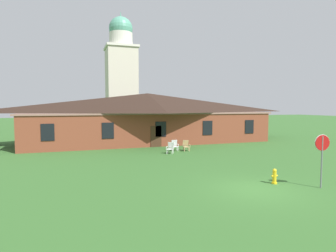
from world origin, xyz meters
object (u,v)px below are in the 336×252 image
object	(u,v)px
lawn_chair_near_door	(175,145)
fire_hydrant	(274,177)
lawn_chair_by_porch	(170,148)
stop_sign	(322,150)
lawn_chair_left_end	(186,145)

from	to	relation	value
lawn_chair_near_door	fire_hydrant	size ratio (longest dim) A/B	1.21
fire_hydrant	lawn_chair_by_porch	bearing A→B (deg)	100.82
stop_sign	lawn_chair_by_porch	bearing A→B (deg)	107.13
lawn_chair_by_porch	lawn_chair_near_door	xyz separation A→B (m)	(0.89, 1.36, 0.00)
lawn_chair_by_porch	fire_hydrant	xyz separation A→B (m)	(2.01, -10.50, -0.12)
stop_sign	lawn_chair_by_porch	xyz separation A→B (m)	(-3.65, 11.85, -1.38)
lawn_chair_by_porch	fire_hydrant	size ratio (longest dim) A/B	1.21
lawn_chair_by_porch	fire_hydrant	bearing A→B (deg)	-79.18
lawn_chair_near_door	lawn_chair_left_end	size ratio (longest dim) A/B	1.00
stop_sign	lawn_chair_by_porch	size ratio (longest dim) A/B	2.76
lawn_chair_by_porch	fire_hydrant	world-z (taller)	lawn_chair_by_porch
lawn_chair_by_porch	lawn_chair_near_door	distance (m)	1.62
lawn_chair_left_end	fire_hydrant	xyz separation A→B (m)	(0.20, -11.37, -0.12)
lawn_chair_left_end	fire_hydrant	bearing A→B (deg)	-89.00
stop_sign	lawn_chair_left_end	xyz separation A→B (m)	(-1.84, 12.73, -1.38)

